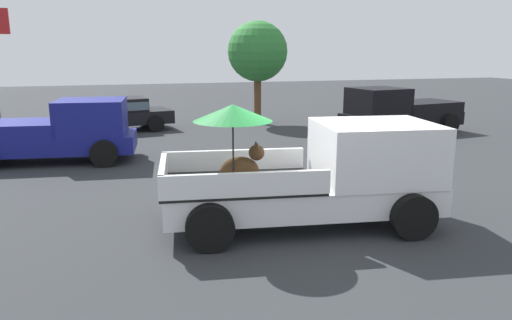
{
  "coord_description": "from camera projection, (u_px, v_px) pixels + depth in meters",
  "views": [
    {
      "loc": [
        -3.26,
        -8.08,
        3.21
      ],
      "look_at": [
        -0.62,
        0.85,
        1.1
      ],
      "focal_mm": 34.19,
      "sensor_mm": 36.0,
      "label": 1
    }
  ],
  "objects": [
    {
      "name": "tree_by_lot",
      "position": [
        258.0,
        52.0,
        21.12
      ],
      "size": [
        2.6,
        2.6,
        4.45
      ],
      "color": "brown",
      "rests_on": "ground"
    },
    {
      "name": "ground_plane",
      "position": [
        300.0,
        224.0,
        9.17
      ],
      "size": [
        80.0,
        80.0,
        0.0
      ],
      "primitive_type": "plane",
      "color": "#2D3033"
    },
    {
      "name": "parked_sedan_near",
      "position": [
        117.0,
        113.0,
        19.54
      ],
      "size": [
        4.54,
        2.53,
        1.33
      ],
      "rotation": [
        0.0,
        0.0,
        3.31
      ],
      "color": "black",
      "rests_on": "ground"
    },
    {
      "name": "pickup_truck_far",
      "position": [
        398.0,
        111.0,
        19.0
      ],
      "size": [
        5.01,
        2.71,
        1.8
      ],
      "rotation": [
        0.0,
        0.0,
        3.29
      ],
      "color": "black",
      "rests_on": "ground"
    },
    {
      "name": "pickup_truck_red",
      "position": [
        57.0,
        132.0,
        14.15
      ],
      "size": [
        4.98,
        2.6,
        1.8
      ],
      "rotation": [
        0.0,
        0.0,
        -0.12
      ],
      "color": "black",
      "rests_on": "ground"
    },
    {
      "name": "pickup_truck_main",
      "position": [
        324.0,
        173.0,
        8.99
      ],
      "size": [
        5.26,
        2.8,
        2.32
      ],
      "rotation": [
        0.0,
        0.0,
        -0.14
      ],
      "color": "black",
      "rests_on": "ground"
    }
  ]
}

